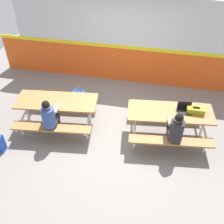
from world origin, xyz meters
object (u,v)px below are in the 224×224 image
at_px(toolbox_grey, 196,110).
at_px(tote_bag_bright, 79,97).
at_px(picnic_table_right, 170,117).
at_px(student_further, 176,129).
at_px(laptop_dark, 184,110).
at_px(student_nearer, 50,116).
at_px(picnic_table_left, 57,106).

xyz_separation_m(toolbox_grey, tote_bag_bright, (-3.05, 0.76, -0.62)).
height_order(picnic_table_right, student_further, student_further).
relative_size(picnic_table_right, laptop_dark, 5.94).
distance_m(student_nearer, student_further, 2.83).
xyz_separation_m(student_nearer, student_further, (2.83, 0.14, 0.00)).
bearing_deg(picnic_table_left, laptop_dark, 3.79).
relative_size(student_nearer, laptop_dark, 3.51).
height_order(picnic_table_left, picnic_table_right, same).
relative_size(laptop_dark, toolbox_grey, 0.86).
height_order(student_nearer, laptop_dark, student_nearer).
relative_size(picnic_table_left, student_further, 1.69).
bearing_deg(student_nearer, picnic_table_right, 14.24).
relative_size(student_nearer, tote_bag_bright, 2.81).
xyz_separation_m(picnic_table_right, student_further, (0.13, -0.55, 0.13)).
bearing_deg(laptop_dark, picnic_table_left, -176.21).
bearing_deg(student_nearer, tote_bag_bright, 82.43).
distance_m(toolbox_grey, tote_bag_bright, 3.20).
relative_size(picnic_table_right, student_further, 1.69).
bearing_deg(picnic_table_right, laptop_dark, 13.70).
height_order(picnic_table_right, tote_bag_bright, picnic_table_right).
xyz_separation_m(student_further, toolbox_grey, (0.42, 0.61, 0.10)).
height_order(student_further, toolbox_grey, student_further).
xyz_separation_m(student_further, tote_bag_bright, (-2.63, 1.37, -0.51)).
xyz_separation_m(laptop_dark, toolbox_grey, (0.25, -0.01, 0.02)).
xyz_separation_m(picnic_table_right, student_nearer, (-2.70, -0.68, 0.13)).
bearing_deg(laptop_dark, picnic_table_right, -166.30).
bearing_deg(picnic_table_right, student_further, -76.51).
bearing_deg(picnic_table_right, tote_bag_bright, 161.65).
bearing_deg(student_further, laptop_dark, 74.91).
relative_size(picnic_table_left, toolbox_grey, 5.10).
bearing_deg(tote_bag_bright, picnic_table_right, -18.35).
distance_m(picnic_table_left, tote_bag_bright, 1.06).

